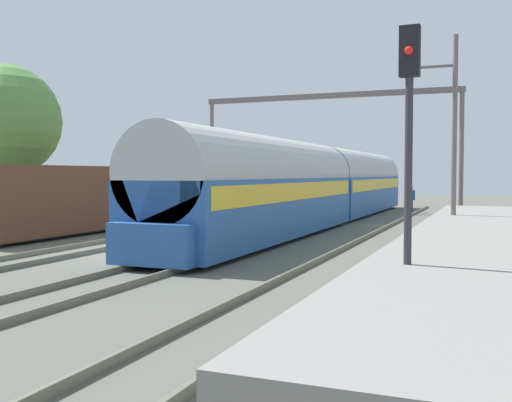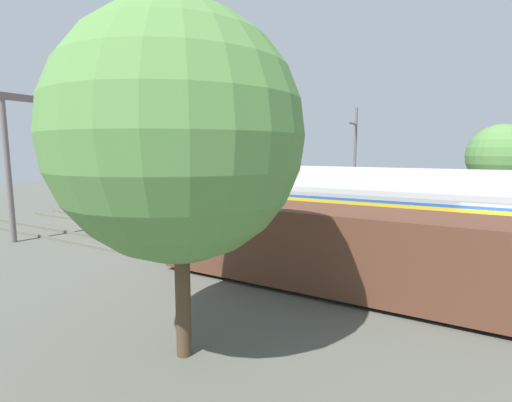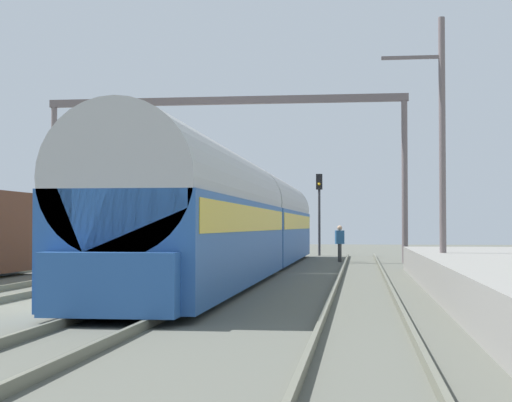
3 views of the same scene
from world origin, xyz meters
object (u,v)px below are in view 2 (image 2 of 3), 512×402
object	(u,v)px
railway_signal_far	(102,171)
catenary_gantry	(133,136)
freight_car	(329,248)
person_crossing	(179,196)
passenger_train	(255,195)

from	to	relation	value
railway_signal_far	catenary_gantry	xyz separation A→B (m)	(-4.07, -8.88, 2.92)
freight_car	person_crossing	distance (m)	21.25
person_crossing	passenger_train	bearing A→B (deg)	53.63
railway_signal_far	catenary_gantry	bearing A→B (deg)	-114.61
passenger_train	person_crossing	size ratio (longest dim) A/B	18.99
railway_signal_far	passenger_train	bearing A→B (deg)	-96.18
person_crossing	catenary_gantry	size ratio (longest dim) A/B	0.10
freight_car	railway_signal_far	bearing A→B (deg)	67.81
passenger_train	person_crossing	world-z (taller)	passenger_train
passenger_train	railway_signal_far	world-z (taller)	railway_signal_far
railway_signal_far	freight_car	bearing A→B (deg)	-112.19
passenger_train	freight_car	bearing A→B (deg)	-136.86
passenger_train	freight_car	xyz separation A→B (m)	(-8.59, -8.05, -0.50)
freight_car	catenary_gantry	size ratio (longest dim) A/B	0.75
passenger_train	catenary_gantry	xyz separation A→B (m)	(-2.15, 8.84, 3.98)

